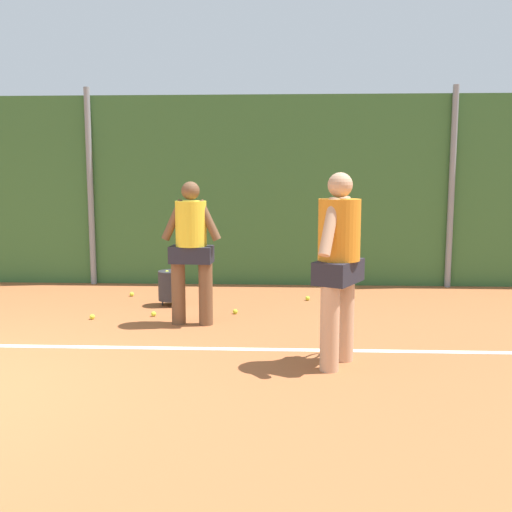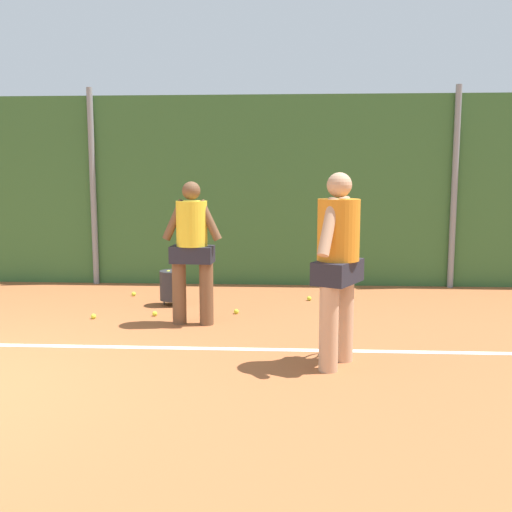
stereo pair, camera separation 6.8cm
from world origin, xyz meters
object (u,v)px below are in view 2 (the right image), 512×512
object	(u,v)px
player_foreground_near	(338,259)
player_midcourt	(192,245)
tennis_ball_7	(236,311)
tennis_ball_1	(309,298)
tennis_ball_4	(134,294)
tennis_ball_3	(93,316)
tennis_ball_10	(155,314)
ball_hopper	(172,285)

from	to	relation	value
player_foreground_near	player_midcourt	bearing A→B (deg)	76.13
player_foreground_near	tennis_ball_7	size ratio (longest dim) A/B	28.68
tennis_ball_1	tennis_ball_4	xyz separation A→B (m)	(-2.70, 0.17, 0.00)
tennis_ball_3	tennis_ball_7	distance (m)	1.87
player_midcourt	tennis_ball_3	distance (m)	1.67
tennis_ball_4	tennis_ball_7	size ratio (longest dim) A/B	1.00
player_midcourt	tennis_ball_4	distance (m)	2.25
tennis_ball_1	tennis_ball_10	bearing A→B (deg)	-152.45
tennis_ball_4	tennis_ball_10	xyz separation A→B (m)	(0.62, -1.26, 0.00)
player_foreground_near	tennis_ball_7	distance (m)	2.61
tennis_ball_1	player_foreground_near	bearing A→B (deg)	-86.73
player_foreground_near	tennis_ball_3	xyz separation A→B (m)	(-3.01, 1.71, -1.03)
player_midcourt	ball_hopper	size ratio (longest dim) A/B	3.47
player_midcourt	tennis_ball_1	xyz separation A→B (m)	(1.50, 1.46, -0.97)
tennis_ball_7	ball_hopper	bearing A→B (deg)	153.51
ball_hopper	player_midcourt	bearing A→B (deg)	-65.97
player_foreground_near	tennis_ball_4	world-z (taller)	player_foreground_near
player_foreground_near	tennis_ball_3	distance (m)	3.61
player_midcourt	player_foreground_near	bearing A→B (deg)	141.52
tennis_ball_3	tennis_ball_10	size ratio (longest dim) A/B	1.00
tennis_ball_1	tennis_ball_4	world-z (taller)	same
tennis_ball_3	tennis_ball_7	bearing A→B (deg)	11.68
tennis_ball_3	player_midcourt	bearing A→B (deg)	-8.00
ball_hopper	tennis_ball_1	size ratio (longest dim) A/B	7.78
player_foreground_near	tennis_ball_10	xyz separation A→B (m)	(-2.25, 1.90, -1.03)
tennis_ball_1	tennis_ball_7	xyz separation A→B (m)	(-1.01, -0.90, 0.00)
tennis_ball_7	player_foreground_near	bearing A→B (deg)	-60.57
tennis_ball_7	tennis_ball_4	bearing A→B (deg)	147.58
ball_hopper	tennis_ball_10	world-z (taller)	ball_hopper
player_foreground_near	player_midcourt	size ratio (longest dim) A/B	1.06
player_midcourt	tennis_ball_10	size ratio (longest dim) A/B	27.00
ball_hopper	tennis_ball_1	xyz separation A→B (m)	(1.97, 0.42, -0.26)
tennis_ball_3	tennis_ball_1	bearing A→B (deg)	24.16
tennis_ball_7	tennis_ball_3	bearing A→B (deg)	-168.32
player_midcourt	tennis_ball_4	xyz separation A→B (m)	(-1.19, 1.64, -0.97)
tennis_ball_4	tennis_ball_3	bearing A→B (deg)	-95.82
player_foreground_near	tennis_ball_1	distance (m)	3.16
tennis_ball_4	tennis_ball_7	bearing A→B (deg)	-32.42
ball_hopper	tennis_ball_10	distance (m)	0.72
player_foreground_near	tennis_ball_10	bearing A→B (deg)	78.23
tennis_ball_1	tennis_ball_10	distance (m)	2.34
tennis_ball_3	tennis_ball_4	size ratio (longest dim) A/B	1.00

